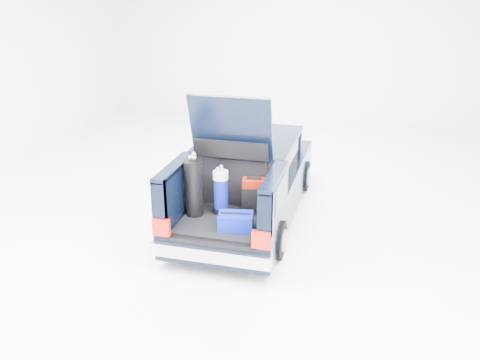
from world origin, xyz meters
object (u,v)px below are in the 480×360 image
(red_suitcase, at_px, (254,196))
(blue_duffel, at_px, (236,221))
(black_golf_bag, at_px, (194,188))
(blue_golf_bag, at_px, (221,192))
(car, at_px, (249,179))

(red_suitcase, distance_m, blue_duffel, 0.65)
(black_golf_bag, relative_size, blue_duffel, 1.79)
(black_golf_bag, distance_m, blue_golf_bag, 0.43)
(red_suitcase, xyz_separation_m, blue_golf_bag, (-0.50, -0.14, 0.08))
(blue_duffel, bearing_deg, red_suitcase, 67.70)
(car, distance_m, black_golf_bag, 1.62)
(car, bearing_deg, red_suitcase, -72.26)
(black_golf_bag, xyz_separation_m, blue_golf_bag, (0.38, 0.16, -0.09))
(car, relative_size, blue_golf_bag, 5.81)
(red_suitcase, height_order, black_golf_bag, black_golf_bag)
(blue_golf_bag, bearing_deg, red_suitcase, 7.45)
(black_golf_bag, bearing_deg, car, 53.49)
(car, xyz_separation_m, blue_duffel, (0.25, -1.81, 0.05))
(car, height_order, blue_duffel, car)
(car, relative_size, black_golf_bag, 4.64)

